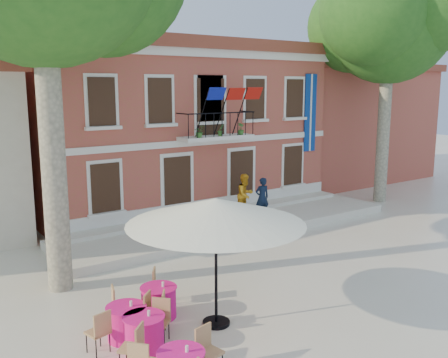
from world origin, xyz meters
TOP-DOWN VIEW (x-y plane):
  - ground at (0.00, 0.00)m, footprint 90.00×90.00m
  - main_building at (2.00, 9.99)m, footprint 13.50×9.59m
  - neighbor_east at (14.00, 11.00)m, footprint 9.40×9.40m
  - terrace at (2.00, 4.40)m, footprint 14.00×3.40m
  - plane_tree_east at (10.66, 4.09)m, footprint 5.84×5.84m
  - patio_umbrella at (-3.14, -2.00)m, footprint 4.10×4.10m
  - pedestrian_navy at (3.22, 4.08)m, footprint 0.66×0.50m
  - pedestrian_orange at (2.89, 4.77)m, footprint 0.93×0.78m
  - cafe_table_0 at (-4.06, -0.89)m, footprint 1.41×1.83m
  - cafe_table_2 at (-5.15, -1.44)m, footprint 1.80×1.82m
  - cafe_table_3 at (-5.05, -2.10)m, footprint 1.67×1.64m

SIDE VIEW (x-z plane):
  - ground at x=0.00m, z-range 0.00..0.00m
  - terrace at x=2.00m, z-range 0.00..0.30m
  - cafe_table_0 at x=-4.06m, z-range -0.05..0.90m
  - cafe_table_3 at x=-5.05m, z-range -0.05..0.90m
  - cafe_table_2 at x=-5.15m, z-range -0.05..0.90m
  - pedestrian_navy at x=3.22m, z-range 0.30..1.95m
  - pedestrian_orange at x=2.89m, z-range 0.30..2.03m
  - patio_umbrella at x=-3.14m, z-range 1.22..4.26m
  - neighbor_east at x=14.00m, z-range 0.02..6.42m
  - main_building at x=2.00m, z-range 0.03..7.53m
  - plane_tree_east at x=10.66m, z-range 2.76..14.24m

